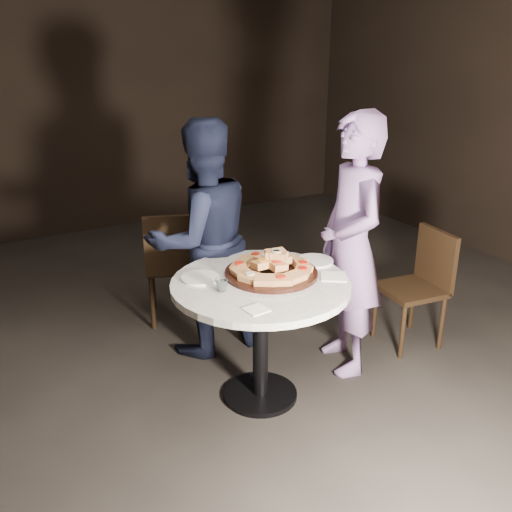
{
  "coord_description": "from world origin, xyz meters",
  "views": [
    {
      "loc": [
        -1.47,
        -2.48,
        1.96
      ],
      "look_at": [
        -0.05,
        -0.01,
        0.86
      ],
      "focal_mm": 40.0,
      "sensor_mm": 36.0,
      "label": 1
    }
  ],
  "objects_px": {
    "water_glass": "(221,285)",
    "table": "(261,304)",
    "focaccia_pile": "(272,265)",
    "diner_navy": "(202,240)",
    "chair_right": "(421,280)",
    "diner_teal": "(351,247)",
    "serving_board": "(271,273)",
    "chair_far": "(174,260)"
  },
  "relations": [
    {
      "from": "chair_right",
      "to": "diner_navy",
      "type": "relative_size",
      "value": 0.52
    },
    {
      "from": "table",
      "to": "diner_teal",
      "type": "relative_size",
      "value": 0.8
    },
    {
      "from": "chair_far",
      "to": "diner_teal",
      "type": "xyz_separation_m",
      "value": [
        0.71,
        -1.06,
        0.31
      ]
    },
    {
      "from": "water_glass",
      "to": "diner_navy",
      "type": "distance_m",
      "value": 0.72
    },
    {
      "from": "table",
      "to": "water_glass",
      "type": "distance_m",
      "value": 0.29
    },
    {
      "from": "serving_board",
      "to": "diner_teal",
      "type": "relative_size",
      "value": 0.32
    },
    {
      "from": "serving_board",
      "to": "diner_navy",
      "type": "distance_m",
      "value": 0.65
    },
    {
      "from": "table",
      "to": "diner_navy",
      "type": "xyz_separation_m",
      "value": [
        -0.03,
        0.68,
        0.17
      ]
    },
    {
      "from": "chair_right",
      "to": "water_glass",
      "type": "bearing_deg",
      "value": -81.34
    },
    {
      "from": "focaccia_pile",
      "to": "serving_board",
      "type": "bearing_deg",
      "value": -179.64
    },
    {
      "from": "water_glass",
      "to": "table",
      "type": "bearing_deg",
      "value": 0.99
    },
    {
      "from": "chair_far",
      "to": "chair_right",
      "type": "distance_m",
      "value": 1.7
    },
    {
      "from": "chair_far",
      "to": "diner_navy",
      "type": "distance_m",
      "value": 0.5
    },
    {
      "from": "focaccia_pile",
      "to": "chair_right",
      "type": "distance_m",
      "value": 1.21
    },
    {
      "from": "diner_navy",
      "to": "water_glass",
      "type": "bearing_deg",
      "value": 71.08
    },
    {
      "from": "table",
      "to": "chair_far",
      "type": "xyz_separation_m",
      "value": [
        -0.06,
        1.11,
        -0.11
      ]
    },
    {
      "from": "water_glass",
      "to": "chair_far",
      "type": "distance_m",
      "value": 1.16
    },
    {
      "from": "table",
      "to": "water_glass",
      "type": "height_order",
      "value": "water_glass"
    },
    {
      "from": "focaccia_pile",
      "to": "chair_far",
      "type": "height_order",
      "value": "focaccia_pile"
    },
    {
      "from": "serving_board",
      "to": "water_glass",
      "type": "xyz_separation_m",
      "value": [
        -0.33,
        -0.05,
        0.02
      ]
    },
    {
      "from": "chair_far",
      "to": "focaccia_pile",
      "type": "bearing_deg",
      "value": 119.15
    },
    {
      "from": "table",
      "to": "chair_far",
      "type": "bearing_deg",
      "value": 93.1
    },
    {
      "from": "focaccia_pile",
      "to": "diner_teal",
      "type": "xyz_separation_m",
      "value": [
        0.55,
        0.0,
        0.01
      ]
    },
    {
      "from": "water_glass",
      "to": "chair_far",
      "type": "height_order",
      "value": "chair_far"
    },
    {
      "from": "table",
      "to": "chair_right",
      "type": "height_order",
      "value": "chair_right"
    },
    {
      "from": "diner_navy",
      "to": "diner_teal",
      "type": "xyz_separation_m",
      "value": [
        0.68,
        -0.63,
        0.03
      ]
    },
    {
      "from": "focaccia_pile",
      "to": "diner_navy",
      "type": "xyz_separation_m",
      "value": [
        -0.13,
        0.63,
        -0.03
      ]
    },
    {
      "from": "water_glass",
      "to": "diner_teal",
      "type": "bearing_deg",
      "value": 3.55
    },
    {
      "from": "table",
      "to": "focaccia_pile",
      "type": "height_order",
      "value": "focaccia_pile"
    },
    {
      "from": "focaccia_pile",
      "to": "diner_navy",
      "type": "distance_m",
      "value": 0.65
    },
    {
      "from": "serving_board",
      "to": "diner_teal",
      "type": "height_order",
      "value": "diner_teal"
    },
    {
      "from": "chair_right",
      "to": "focaccia_pile",
      "type": "bearing_deg",
      "value": -83.43
    },
    {
      "from": "chair_far",
      "to": "diner_navy",
      "type": "bearing_deg",
      "value": 114.77
    },
    {
      "from": "water_glass",
      "to": "diner_teal",
      "type": "distance_m",
      "value": 0.89
    },
    {
      "from": "focaccia_pile",
      "to": "water_glass",
      "type": "distance_m",
      "value": 0.34
    },
    {
      "from": "water_glass",
      "to": "diner_navy",
      "type": "height_order",
      "value": "diner_navy"
    },
    {
      "from": "focaccia_pile",
      "to": "diner_teal",
      "type": "relative_size",
      "value": 0.29
    },
    {
      "from": "serving_board",
      "to": "table",
      "type": "bearing_deg",
      "value": -153.13
    },
    {
      "from": "focaccia_pile",
      "to": "diner_navy",
      "type": "height_order",
      "value": "diner_navy"
    },
    {
      "from": "table",
      "to": "diner_navy",
      "type": "bearing_deg",
      "value": 92.44
    },
    {
      "from": "table",
      "to": "diner_teal",
      "type": "height_order",
      "value": "diner_teal"
    },
    {
      "from": "focaccia_pile",
      "to": "diner_navy",
      "type": "relative_size",
      "value": 0.3
    }
  ]
}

